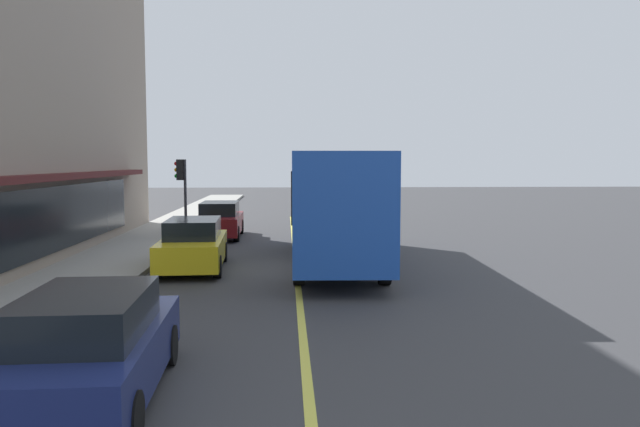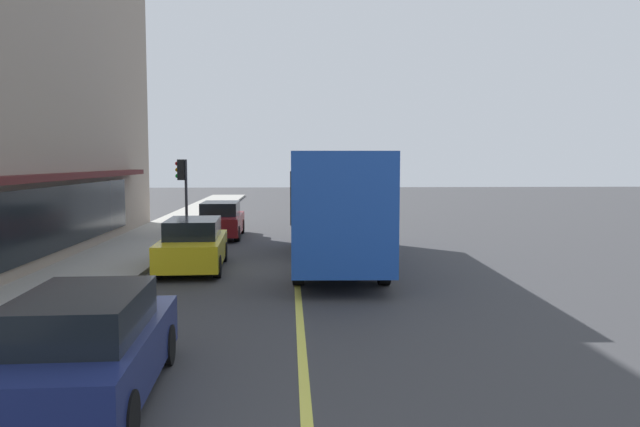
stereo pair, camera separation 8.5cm
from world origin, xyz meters
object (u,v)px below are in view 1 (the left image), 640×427
Objects in this scene: traffic_light at (181,178)px; car_maroon at (220,220)px; car_navy at (89,348)px; car_yellow at (193,245)px; bus at (336,201)px.

car_maroon is at bearing -111.67° from traffic_light.
traffic_light is 0.73× the size of car_navy.
car_navy is 1.01× the size of car_maroon.
car_navy and car_yellow have the same top height.
traffic_light is at bearing 11.54° from car_yellow.
car_navy is (-18.94, -1.91, -1.79)m from traffic_light.
car_maroon is at bearing 0.65° from car_navy.
traffic_light is at bearing 39.03° from bus.
traffic_light reaches higher than car_yellow.
traffic_light reaches higher than car_navy.
car_yellow is (-8.60, -1.76, -1.79)m from traffic_light.
traffic_light is 2.56m from car_maroon.
bus is 9.81m from traffic_light.
bus is 2.57× the size of car_navy.
car_navy is at bearing -179.13° from car_yellow.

